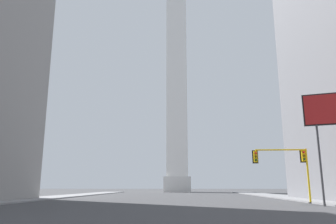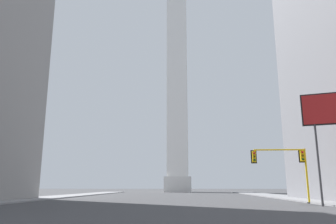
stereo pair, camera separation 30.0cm
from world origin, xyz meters
name	(u,v)px [view 1 (the left image)]	position (x,y,z in m)	size (l,w,h in m)	color
sidewalk_left	(2,202)	(-16.65, 33.22, 0.07)	(5.00, 110.73, 0.15)	gray
sidewalk_right	(335,202)	(16.65, 33.22, 0.07)	(5.00, 110.73, 0.15)	gray
obelisk	(177,63)	(0.00, 92.28, 37.86)	(7.37, 7.37, 77.86)	silver
traffic_light_mid_right	(288,161)	(12.31, 32.69, 4.03)	(5.48, 0.50, 5.26)	yellow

